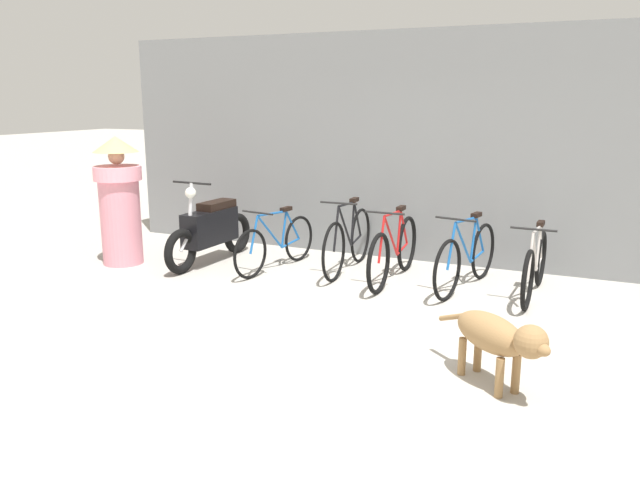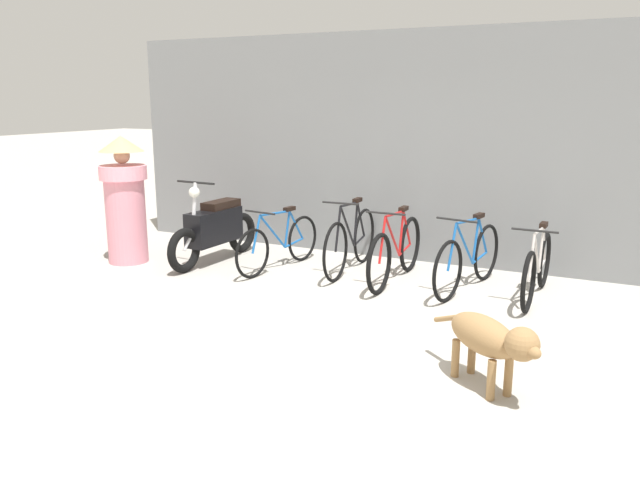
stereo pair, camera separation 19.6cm
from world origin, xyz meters
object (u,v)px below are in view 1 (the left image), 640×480
(bicycle_4, at_px, (535,266))
(stray_dog, at_px, (497,336))
(bicycle_0, at_px, (276,244))
(person_in_robes, at_px, (119,199))
(bicycle_2, at_px, (394,251))
(bicycle_1, at_px, (348,241))
(motorcycle, at_px, (210,230))
(bicycle_3, at_px, (466,258))

(bicycle_4, relative_size, stray_dog, 1.69)
(bicycle_0, height_order, person_in_robes, person_in_robes)
(bicycle_0, bearing_deg, bicycle_2, 102.90)
(bicycle_2, bearing_deg, bicycle_0, -85.51)
(bicycle_0, bearing_deg, bicycle_1, 117.88)
(bicycle_2, xyz_separation_m, motorcycle, (-2.46, -0.15, 0.07))
(bicycle_0, relative_size, bicycle_2, 0.92)
(bicycle_1, distance_m, person_in_robes, 3.00)
(bicycle_4, bearing_deg, bicycle_0, -84.84)
(person_in_robes, bearing_deg, motorcycle, -127.47)
(bicycle_1, relative_size, bicycle_2, 0.97)
(person_in_robes, bearing_deg, bicycle_4, -145.29)
(bicycle_3, distance_m, bicycle_4, 0.74)
(bicycle_3, bearing_deg, stray_dog, 27.41)
(bicycle_0, xyz_separation_m, bicycle_1, (0.86, 0.29, 0.05))
(motorcycle, bearing_deg, stray_dog, 64.27)
(bicycle_2, distance_m, person_in_robes, 3.59)
(bicycle_2, bearing_deg, stray_dog, 33.76)
(bicycle_2, height_order, stray_dog, bicycle_2)
(person_in_robes, bearing_deg, bicycle_3, -144.09)
(bicycle_0, xyz_separation_m, person_in_robes, (-1.98, -0.56, 0.52))
(bicycle_4, height_order, motorcycle, motorcycle)
(bicycle_0, relative_size, bicycle_4, 0.99)
(bicycle_4, relative_size, motorcycle, 0.92)
(bicycle_1, bearing_deg, bicycle_3, 82.53)
(stray_dog, height_order, person_in_robes, person_in_robes)
(bicycle_3, height_order, bicycle_4, bicycle_3)
(bicycle_2, relative_size, bicycle_4, 1.08)
(bicycle_3, height_order, stray_dog, bicycle_3)
(bicycle_2, xyz_separation_m, bicycle_4, (1.58, 0.05, -0.03))
(bicycle_3, distance_m, stray_dog, 2.52)
(bicycle_0, height_order, bicycle_2, bicycle_2)
(bicycle_3, bearing_deg, person_in_robes, -69.58)
(bicycle_4, distance_m, motorcycle, 4.05)
(bicycle_0, relative_size, bicycle_3, 0.95)
(bicycle_1, bearing_deg, bicycle_0, -73.03)
(bicycle_4, xyz_separation_m, motorcycle, (-4.04, -0.20, 0.10))
(bicycle_2, xyz_separation_m, stray_dog, (1.54, -2.38, 0.04))
(bicycle_1, xyz_separation_m, stray_dog, (2.20, -2.57, 0.02))
(bicycle_4, height_order, stray_dog, bicycle_4)
(bicycle_3, relative_size, person_in_robes, 1.02)
(bicycle_4, bearing_deg, bicycle_2, -85.74)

